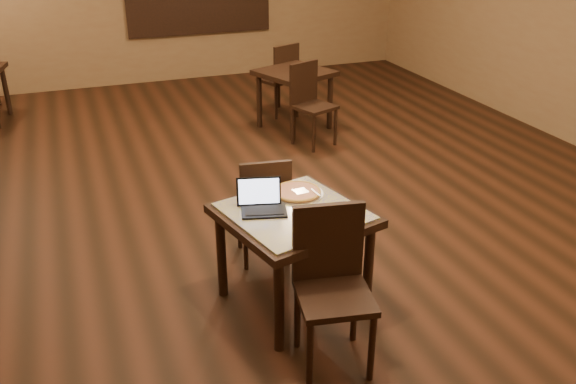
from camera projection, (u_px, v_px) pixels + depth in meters
name	position (u px, v px, depth m)	size (l,w,h in m)	color
ground	(273.00, 206.00, 5.96)	(10.00, 10.00, 0.00)	black
tiled_table	(294.00, 224.00, 4.25)	(1.12, 1.12, 0.76)	black
chair_main_near	(331.00, 278.00, 3.77)	(0.52, 0.52, 1.04)	black
chair_main_far	(264.00, 204.00, 4.83)	(0.45, 0.45, 0.92)	black
laptop	(262.00, 202.00, 4.20)	(0.35, 0.31, 0.21)	black
plate	(333.00, 216.00, 4.12)	(0.23, 0.23, 0.01)	white
pizza_slice	(334.00, 214.00, 4.11)	(0.20, 0.20, 0.02)	beige
pizza_pan	(297.00, 193.00, 4.44)	(0.38, 0.38, 0.01)	silver
pizza_whole	(297.00, 191.00, 4.44)	(0.35, 0.35, 0.02)	beige
spatula	(301.00, 191.00, 4.42)	(0.10, 0.24, 0.01)	silver
napkin_roll	(355.00, 207.00, 4.21)	(0.08, 0.17, 0.04)	white
other_table_a	(295.00, 81.00, 7.75)	(1.05, 1.05, 0.76)	black
other_table_a_chair_near	(310.00, 99.00, 7.29)	(0.55, 0.55, 0.98)	black
other_table_a_chair_far	(281.00, 75.00, 8.28)	(0.55, 0.55, 0.98)	black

